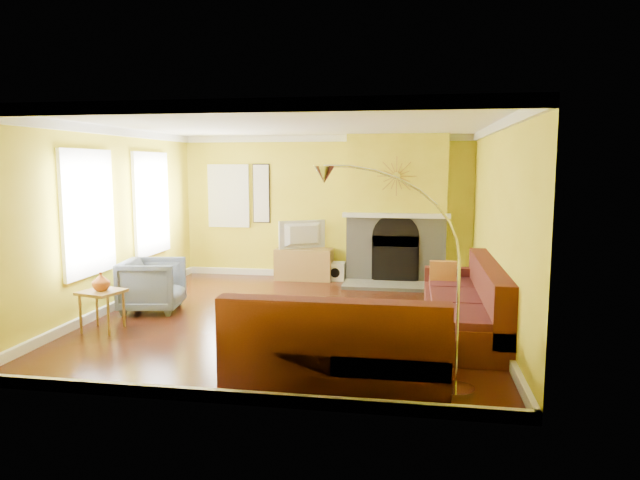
% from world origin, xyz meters
% --- Properties ---
extents(floor, '(5.50, 6.00, 0.02)m').
position_xyz_m(floor, '(0.00, 0.00, -0.01)').
color(floor, '#4E2010').
rests_on(floor, ground).
extents(ceiling, '(5.50, 6.00, 0.02)m').
position_xyz_m(ceiling, '(0.00, 0.00, 2.71)').
color(ceiling, white).
rests_on(ceiling, ground).
extents(wall_back, '(5.50, 0.02, 2.70)m').
position_xyz_m(wall_back, '(0.00, 3.01, 1.35)').
color(wall_back, yellow).
rests_on(wall_back, ground).
extents(wall_front, '(5.50, 0.02, 2.70)m').
position_xyz_m(wall_front, '(0.00, -3.01, 1.35)').
color(wall_front, yellow).
rests_on(wall_front, ground).
extents(wall_left, '(0.02, 6.00, 2.70)m').
position_xyz_m(wall_left, '(-2.76, 0.00, 1.35)').
color(wall_left, yellow).
rests_on(wall_left, ground).
extents(wall_right, '(0.02, 6.00, 2.70)m').
position_xyz_m(wall_right, '(2.76, 0.00, 1.35)').
color(wall_right, yellow).
rests_on(wall_right, ground).
extents(baseboard, '(5.50, 6.00, 0.12)m').
position_xyz_m(baseboard, '(0.00, 0.00, 0.06)').
color(baseboard, white).
rests_on(baseboard, floor).
extents(crown_molding, '(5.50, 6.00, 0.12)m').
position_xyz_m(crown_molding, '(0.00, 0.00, 2.64)').
color(crown_molding, white).
rests_on(crown_molding, ceiling).
extents(window_left_near, '(0.06, 1.22, 1.72)m').
position_xyz_m(window_left_near, '(-2.72, 1.30, 1.50)').
color(window_left_near, white).
rests_on(window_left_near, wall_left).
extents(window_left_far, '(0.06, 1.22, 1.72)m').
position_xyz_m(window_left_far, '(-2.72, -0.60, 1.50)').
color(window_left_far, white).
rests_on(window_left_far, wall_left).
extents(window_back, '(0.82, 0.06, 1.22)m').
position_xyz_m(window_back, '(-1.90, 2.96, 1.55)').
color(window_back, white).
rests_on(window_back, wall_back).
extents(wall_art, '(0.34, 0.04, 1.14)m').
position_xyz_m(wall_art, '(-1.25, 2.97, 1.60)').
color(wall_art, white).
rests_on(wall_art, wall_back).
extents(fireplace, '(1.80, 0.40, 2.70)m').
position_xyz_m(fireplace, '(1.35, 2.80, 1.35)').
color(fireplace, gray).
rests_on(fireplace, floor).
extents(mantel, '(1.92, 0.22, 0.08)m').
position_xyz_m(mantel, '(1.35, 2.56, 1.25)').
color(mantel, white).
rests_on(mantel, fireplace).
extents(hearth, '(1.80, 0.70, 0.06)m').
position_xyz_m(hearth, '(1.35, 2.25, 0.03)').
color(hearth, gray).
rests_on(hearth, floor).
extents(sunburst, '(0.70, 0.04, 0.70)m').
position_xyz_m(sunburst, '(1.35, 2.57, 1.95)').
color(sunburst, olive).
rests_on(sunburst, fireplace).
extents(rug, '(2.40, 1.80, 0.02)m').
position_xyz_m(rug, '(0.57, -0.53, 0.01)').
color(rug, beige).
rests_on(rug, floor).
extents(sectional_sofa, '(2.92, 3.78, 0.90)m').
position_xyz_m(sectional_sofa, '(1.29, -0.81, 0.45)').
color(sectional_sofa, '#56201B').
rests_on(sectional_sofa, floor).
extents(coffee_table, '(1.13, 1.13, 0.39)m').
position_xyz_m(coffee_table, '(0.12, -0.81, 0.19)').
color(coffee_table, white).
rests_on(coffee_table, floor).
extents(media_console, '(1.06, 0.48, 0.58)m').
position_xyz_m(media_console, '(-0.36, 2.68, 0.29)').
color(media_console, olive).
rests_on(media_console, floor).
extents(tv, '(0.85, 0.58, 0.53)m').
position_xyz_m(tv, '(-0.36, 2.68, 0.85)').
color(tv, black).
rests_on(tv, media_console).
extents(subwoofer, '(0.33, 0.33, 0.33)m').
position_xyz_m(subwoofer, '(0.25, 2.74, 0.17)').
color(subwoofer, white).
rests_on(subwoofer, floor).
extents(armchair, '(0.97, 0.95, 0.77)m').
position_xyz_m(armchair, '(-2.12, 0.03, 0.39)').
color(armchair, slate).
rests_on(armchair, floor).
extents(side_table, '(0.59, 0.59, 0.53)m').
position_xyz_m(side_table, '(-2.31, -1.03, 0.26)').
color(side_table, olive).
rests_on(side_table, floor).
extents(vase, '(0.27, 0.27, 0.24)m').
position_xyz_m(vase, '(-2.31, -1.03, 0.65)').
color(vase, '#C65C1F').
rests_on(vase, side_table).
extents(book, '(0.24, 0.31, 0.03)m').
position_xyz_m(book, '(-0.03, -0.71, 0.40)').
color(book, white).
rests_on(book, coffee_table).
extents(arc_lamp, '(1.36, 0.36, 2.13)m').
position_xyz_m(arc_lamp, '(1.51, -2.41, 1.06)').
color(arc_lamp, silver).
rests_on(arc_lamp, floor).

